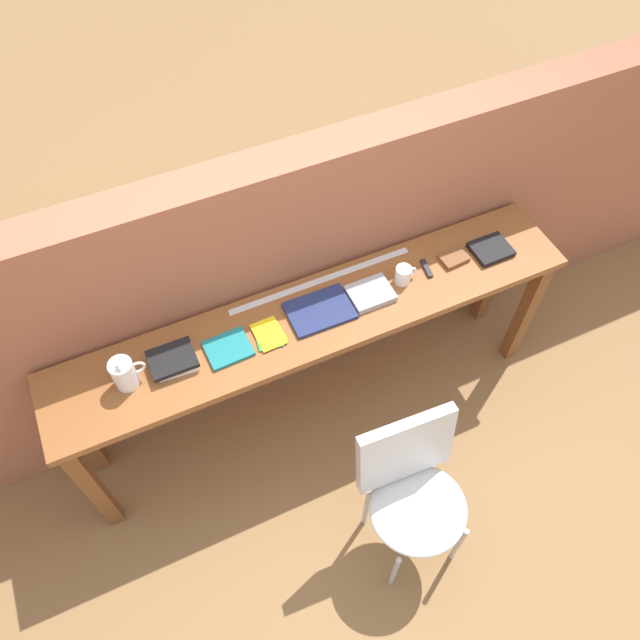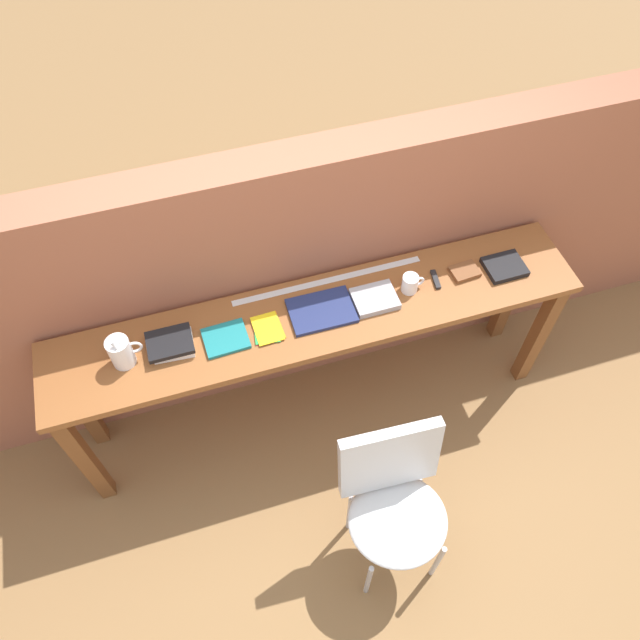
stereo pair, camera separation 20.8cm
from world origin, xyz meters
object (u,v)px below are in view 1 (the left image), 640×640
Objects in this scene: mug at (404,275)px; book_repair_rightmost at (491,249)px; leather_journal_brown at (453,258)px; magazine_cycling at (228,348)px; pamphlet_pile_colourful at (268,334)px; pitcher_white at (124,373)px; multitool_folded at (427,268)px; book_open_centre at (320,311)px; book_stack_leftmost at (174,360)px; chair_white_moulded at (413,489)px.

mug is 0.48m from book_repair_rightmost.
book_repair_rightmost reaches higher than leather_journal_brown.
magazine_cycling is 1.75× the size of mug.
book_repair_rightmost is (1.18, 0.01, 0.01)m from pamphlet_pile_colourful.
leather_journal_brown is at bearing -0.36° from magazine_cycling.
pitcher_white reaches higher than pamphlet_pile_colourful.
multitool_folded is (0.14, 0.01, -0.04)m from mug.
magazine_cycling is 1.48× the size of leather_journal_brown.
mug reaches higher than book_open_centre.
book_open_centre is 0.43m from mug.
book_stack_leftmost is 1.18× the size of pamphlet_pile_colourful.
pitcher_white reaches higher than multitool_folded.
pamphlet_pile_colourful is at bearing -174.57° from book_open_centre.
pitcher_white reaches higher than magazine_cycling.
pitcher_white reaches higher than leather_journal_brown.
book_open_centre reaches higher than multitool_folded.
magazine_cycling is (0.23, -0.03, -0.02)m from book_stack_leftmost.
book_stack_leftmost is at bearing 176.28° from leather_journal_brown.
mug is 1.00× the size of multitool_folded.
book_stack_leftmost reaches higher than book_repair_rightmost.
pitcher_white is 1.32m from mug.
book_open_centre is 2.27× the size of leather_journal_brown.
chair_white_moulded is 1.18m from book_stack_leftmost.
leather_journal_brown is at bearing 2.12° from book_open_centre.
multitool_folded is at bearing 2.55° from pamphlet_pile_colourful.
multitool_folded is (1.02, 0.04, -0.00)m from magazine_cycling.
book_open_centre is (0.68, -0.01, -0.02)m from book_stack_leftmost.
chair_white_moulded is at bearing -83.52° from book_open_centre.
pamphlet_pile_colourful is 1.56× the size of multitool_folded.
pitcher_white is 1.61m from leather_journal_brown.
pamphlet_pile_colourful is 1.18m from book_repair_rightmost.
leather_journal_brown is 0.20m from book_repair_rightmost.
pamphlet_pile_colourful is 1.32× the size of leather_journal_brown.
multitool_folded is at bearing 176.26° from leather_journal_brown.
book_open_centre is 2.68× the size of multitool_folded.
book_repair_rightmost is at bearing -0.83° from book_stack_leftmost.
chair_white_moulded is 5.21× the size of pamphlet_pile_colourful.
chair_white_moulded is at bearing -39.82° from pitcher_white.
mug is 0.14m from multitool_folded.
chair_white_moulded is 1.02m from magazine_cycling.
pamphlet_pile_colourful is 0.92× the size of book_repair_rightmost.
magazine_cycling is 1.04× the size of book_repair_rightmost.
mug is 0.85× the size of leather_journal_brown.
chair_white_moulded is at bearing -131.78° from leather_journal_brown.
pitcher_white is 1.07× the size of pamphlet_pile_colourful.
pitcher_white reaches higher than book_repair_rightmost.
book_stack_leftmost is 0.68m from book_open_centre.
mug reaches higher than leather_journal_brown.
leather_journal_brown is (1.61, 0.02, -0.07)m from pitcher_white.
book_repair_rightmost reaches higher than magazine_cycling.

